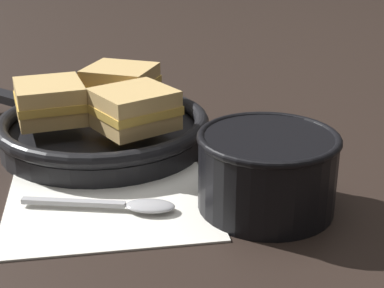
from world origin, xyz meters
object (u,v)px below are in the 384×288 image
(skillet, at_px, (103,130))
(sandwich_near_right, at_px, (134,109))
(sandwich_far_left, at_px, (121,84))
(spoon, at_px, (129,205))
(sandwich_near_left, at_px, (50,101))
(soup_bowl, at_px, (267,167))

(skillet, xyz_separation_m, sandwich_near_right, (0.03, -0.06, 0.04))
(skillet, relative_size, sandwich_far_left, 2.82)
(spoon, height_order, sandwich_near_left, sandwich_near_left)
(soup_bowl, bearing_deg, sandwich_near_left, 134.65)
(skillet, distance_m, sandwich_far_left, 0.08)
(soup_bowl, bearing_deg, skillet, 124.28)
(spoon, xyz_separation_m, skillet, (-0.01, 0.18, 0.01))
(soup_bowl, distance_m, spoon, 0.14)
(sandwich_near_right, bearing_deg, spoon, -102.21)
(soup_bowl, height_order, sandwich_near_right, sandwich_near_right)
(skillet, xyz_separation_m, sandwich_far_left, (0.03, 0.05, 0.04))
(spoon, relative_size, skillet, 0.47)
(spoon, xyz_separation_m, sandwich_near_left, (-0.07, 0.18, 0.06))
(soup_bowl, relative_size, sandwich_far_left, 1.21)
(skillet, bearing_deg, sandwich_near_right, -59.25)
(soup_bowl, relative_size, spoon, 0.92)
(sandwich_near_left, relative_size, sandwich_near_right, 0.85)
(spoon, relative_size, sandwich_near_left, 1.63)
(sandwich_near_right, bearing_deg, sandwich_far_left, 90.44)
(sandwich_near_left, bearing_deg, spoon, -69.69)
(soup_bowl, relative_size, sandwich_near_left, 1.50)
(skillet, relative_size, sandwich_near_right, 2.96)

